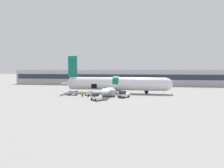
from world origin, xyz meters
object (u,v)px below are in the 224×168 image
(baggage_tug_mid, at_px, (96,97))
(baggage_cart_loading, at_px, (90,94))
(ground_crew_loader_b, at_px, (102,92))
(ground_crew_driver, at_px, (88,94))
(baggage_tug_lead, at_px, (123,95))
(ground_crew_loader_a, at_px, (82,94))
(airplane, at_px, (115,84))
(baggage_cart_queued, at_px, (73,93))
(suitcase_on_tarmac_upright, at_px, (82,94))

(baggage_tug_mid, distance_m, baggage_cart_loading, 8.11)
(baggage_cart_loading, relative_size, ground_crew_loader_b, 1.86)
(baggage_tug_mid, bearing_deg, baggage_cart_loading, 117.29)
(baggage_tug_mid, bearing_deg, ground_crew_driver, 127.83)
(baggage_tug_lead, xyz_separation_m, ground_crew_loader_a, (-11.01, -0.48, 0.08))
(baggage_tug_lead, height_order, ground_crew_loader_a, baggage_tug_lead)
(baggage_cart_loading, xyz_separation_m, ground_crew_driver, (0.42, -2.96, 0.25))
(ground_crew_driver, bearing_deg, baggage_tug_mid, -52.17)
(ground_crew_loader_a, bearing_deg, ground_crew_loader_b, 32.71)
(baggage_tug_mid, height_order, baggage_cart_loading, baggage_tug_mid)
(ground_crew_loader_b, bearing_deg, baggage_tug_mid, -88.20)
(airplane, bearing_deg, ground_crew_loader_a, -130.18)
(baggage_tug_lead, height_order, baggage_cart_loading, baggage_tug_lead)
(ground_crew_loader_b, distance_m, ground_crew_driver, 4.69)
(baggage_cart_loading, distance_m, ground_crew_loader_a, 2.84)
(ground_crew_loader_a, bearing_deg, baggage_tug_mid, -43.01)
(baggage_cart_loading, relative_size, ground_crew_loader_a, 2.16)
(baggage_cart_queued, distance_m, ground_crew_loader_b, 8.44)
(baggage_tug_mid, height_order, suitcase_on_tarmac_upright, baggage_tug_mid)
(baggage_tug_lead, bearing_deg, ground_crew_driver, -174.15)
(baggage_cart_loading, distance_m, ground_crew_loader_b, 3.55)
(baggage_tug_lead, xyz_separation_m, baggage_cart_queued, (-14.61, 1.95, -0.15))
(ground_crew_loader_b, distance_m, suitcase_on_tarmac_upright, 5.94)
(baggage_cart_queued, height_order, ground_crew_loader_b, ground_crew_loader_b)
(ground_crew_loader_b, bearing_deg, airplane, 65.20)
(baggage_cart_loading, height_order, ground_crew_driver, ground_crew_driver)
(airplane, xyz_separation_m, ground_crew_driver, (-5.72, -9.32, -2.05))
(ground_crew_loader_b, bearing_deg, suitcase_on_tarmac_upright, -178.84)
(baggage_cart_loading, bearing_deg, ground_crew_loader_b, 9.88)
(baggage_tug_mid, bearing_deg, airplane, 79.90)
(baggage_cart_queued, xyz_separation_m, suitcase_on_tarmac_upright, (2.51, 0.54, -0.27))
(baggage_cart_queued, bearing_deg, baggage_cart_loading, 0.66)
(baggage_cart_loading, bearing_deg, baggage_tug_mid, -62.71)
(ground_crew_loader_a, bearing_deg, baggage_cart_queued, 145.95)
(baggage_cart_loading, bearing_deg, airplane, 46.06)
(baggage_cart_loading, height_order, ground_crew_loader_b, ground_crew_loader_b)
(baggage_cart_loading, height_order, suitcase_on_tarmac_upright, baggage_cart_loading)
(baggage_tug_mid, height_order, ground_crew_loader_a, baggage_tug_mid)
(baggage_tug_lead, bearing_deg, suitcase_on_tarmac_upright, 168.35)
(baggage_tug_lead, relative_size, baggage_tug_mid, 1.15)
(baggage_tug_lead, xyz_separation_m, ground_crew_driver, (-9.25, -0.95, 0.06))
(suitcase_on_tarmac_upright, bearing_deg, ground_crew_loader_b, 1.16)
(baggage_tug_lead, bearing_deg, airplane, 112.87)
(ground_crew_loader_a, relative_size, ground_crew_loader_b, 0.86)
(baggage_cart_queued, bearing_deg, ground_crew_driver, -28.43)
(ground_crew_loader_b, xyz_separation_m, ground_crew_driver, (-3.05, -3.56, -0.16))
(airplane, distance_m, ground_crew_driver, 11.13)
(baggage_cart_queued, bearing_deg, airplane, 30.12)
(ground_crew_loader_a, relative_size, suitcase_on_tarmac_upright, 2.01)
(baggage_cart_queued, relative_size, ground_crew_loader_b, 1.97)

